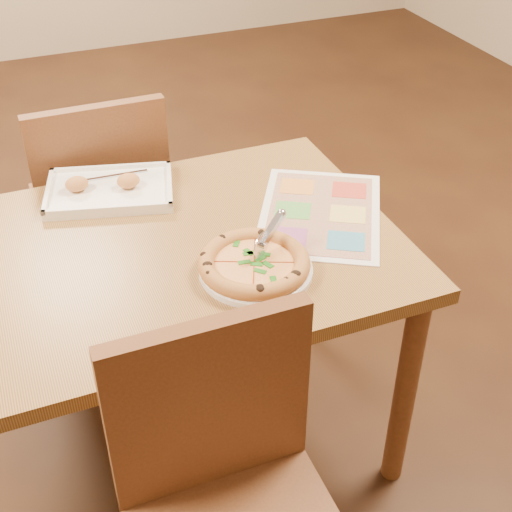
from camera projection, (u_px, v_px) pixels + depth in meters
name	position (u px, v px, depth m)	size (l,w,h in m)	color
dining_table	(146.00, 279.00, 1.84)	(1.30, 0.85, 0.72)	olive
chair_near	(227.00, 477.00, 1.42)	(0.42, 0.42, 0.47)	brown
chair_far	(101.00, 190.00, 2.33)	(0.42, 0.42, 0.47)	brown
plate	(256.00, 270.00, 1.71)	(0.27, 0.27, 0.01)	white
pizza	(254.00, 263.00, 1.70)	(0.27, 0.27, 0.04)	#CA8045
pizza_cutter	(269.00, 234.00, 1.71)	(0.11, 0.09, 0.08)	silver
appetizer_tray	(109.00, 190.00, 2.00)	(0.40, 0.32, 0.06)	white
menu	(320.00, 213.00, 1.93)	(0.32, 0.45, 0.01)	white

